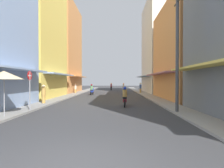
# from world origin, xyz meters

# --- Properties ---
(ground_plane) EXTENTS (114.36, 114.36, 0.00)m
(ground_plane) POSITION_xyz_m (0.00, 21.99, 0.00)
(ground_plane) COLOR #38383A
(sidewalk_left) EXTENTS (1.60, 59.98, 0.12)m
(sidewalk_left) POSITION_xyz_m (-5.26, 21.99, 0.06)
(sidewalk_left) COLOR gray
(sidewalk_left) RESTS_ON ground
(sidewalk_right) EXTENTS (1.60, 59.98, 0.12)m
(sidewalk_right) POSITION_xyz_m (5.26, 21.99, 0.06)
(sidewalk_right) COLOR #9E9991
(sidewalk_right) RESTS_ON ground
(building_left_mid) EXTENTS (7.05, 9.43, 17.22)m
(building_left_mid) POSITION_xyz_m (-9.06, 17.80, 8.60)
(building_left_mid) COLOR #EFD159
(building_left_mid) RESTS_ON ground
(building_left_far) EXTENTS (7.05, 10.87, 15.21)m
(building_left_far) POSITION_xyz_m (-9.06, 28.64, 7.60)
(building_left_far) COLOR #D88C4C
(building_left_far) RESTS_ON ground
(building_right_mid) EXTENTS (7.05, 10.86, 10.19)m
(building_right_mid) POSITION_xyz_m (9.05, 16.38, 5.09)
(building_right_mid) COLOR #D88C4C
(building_right_mid) RESTS_ON ground
(building_right_far) EXTENTS (7.05, 11.24, 15.56)m
(building_right_far) POSITION_xyz_m (9.06, 28.23, 7.77)
(building_right_far) COLOR silver
(building_right_far) RESTS_ON ground
(motorbike_silver) EXTENTS (0.55, 1.81, 1.58)m
(motorbike_silver) POSITION_xyz_m (2.44, 33.49, 0.70)
(motorbike_silver) COLOR black
(motorbike_silver) RESTS_ON ground
(motorbike_maroon) EXTENTS (0.55, 1.81, 1.58)m
(motorbike_maroon) POSITION_xyz_m (1.65, 10.51, 0.70)
(motorbike_maroon) COLOR black
(motorbike_maroon) RESTS_ON ground
(motorbike_black) EXTENTS (0.55, 1.81, 1.58)m
(motorbike_black) POSITION_xyz_m (-0.13, 36.90, 0.70)
(motorbike_black) COLOR black
(motorbike_black) RESTS_ON ground
(motorbike_blue) EXTENTS (0.55, 1.81, 1.58)m
(motorbike_blue) POSITION_xyz_m (-2.58, 23.02, 0.70)
(motorbike_blue) COLOR black
(motorbike_blue) RESTS_ON ground
(pedestrian_far) EXTENTS (0.44, 0.44, 1.71)m
(pedestrian_far) POSITION_xyz_m (-5.21, 11.55, 0.97)
(pedestrian_far) COLOR #BF8C3F
(pedestrian_far) RESTS_ON ground
(pedestrian_foreground) EXTENTS (0.44, 0.44, 1.76)m
(pedestrian_foreground) POSITION_xyz_m (4.90, 26.33, 0.99)
(pedestrian_foreground) COLOR #BF8C3F
(pedestrian_foreground) RESTS_ON ground
(pedestrian_crossing) EXTENTS (0.34, 0.34, 1.55)m
(pedestrian_crossing) POSITION_xyz_m (-5.59, 25.79, 0.77)
(pedestrian_crossing) COLOR #BF8C3F
(pedestrian_crossing) RESTS_ON ground
(vendor_umbrella) EXTENTS (1.99, 1.99, 2.54)m
(vendor_umbrella) POSITION_xyz_m (-5.02, 5.59, 2.31)
(vendor_umbrella) COLOR #99999E
(vendor_umbrella) RESTS_ON ground
(utility_pole) EXTENTS (0.20, 1.20, 7.43)m
(utility_pole) POSITION_xyz_m (4.71, 7.35, 3.79)
(utility_pole) COLOR #4C4C4F
(utility_pole) RESTS_ON ground
(street_sign_no_entry) EXTENTS (0.07, 0.60, 2.65)m
(street_sign_no_entry) POSITION_xyz_m (-4.61, 7.70, 1.72)
(street_sign_no_entry) COLOR gray
(street_sign_no_entry) RESTS_ON ground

